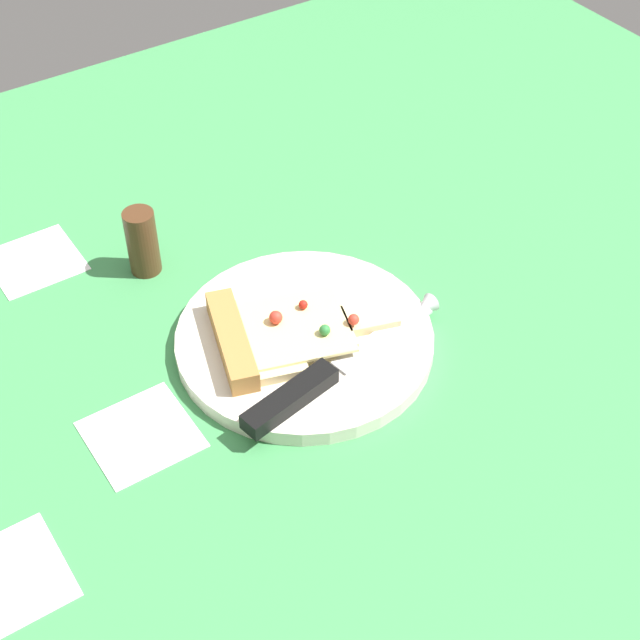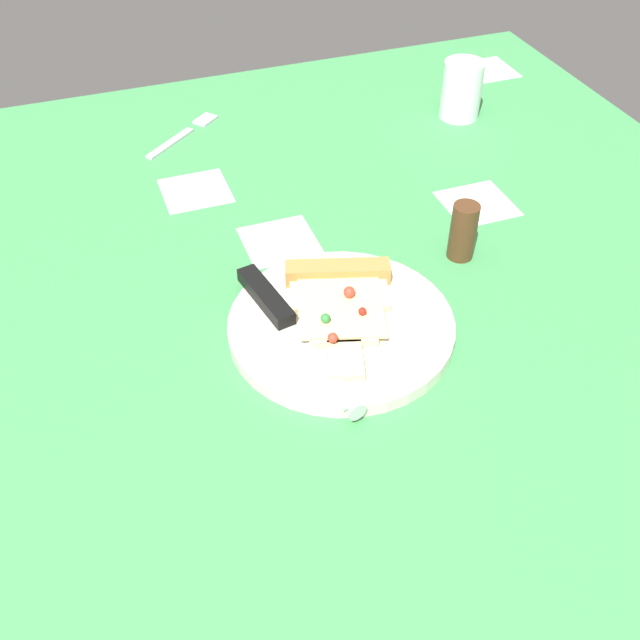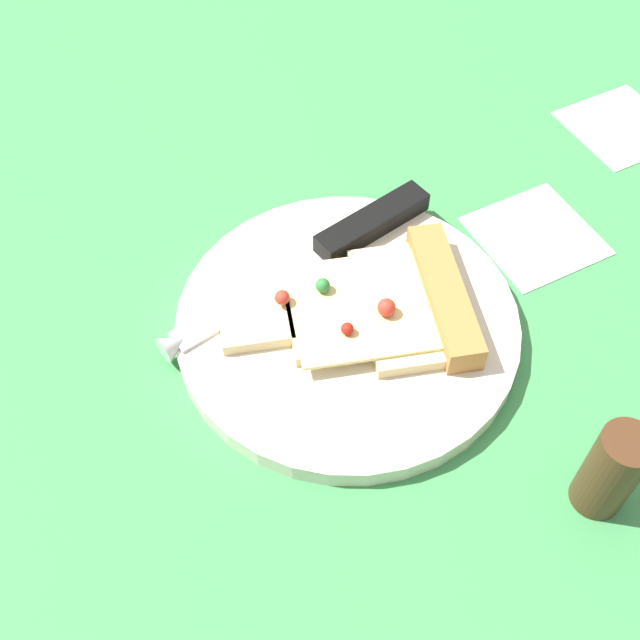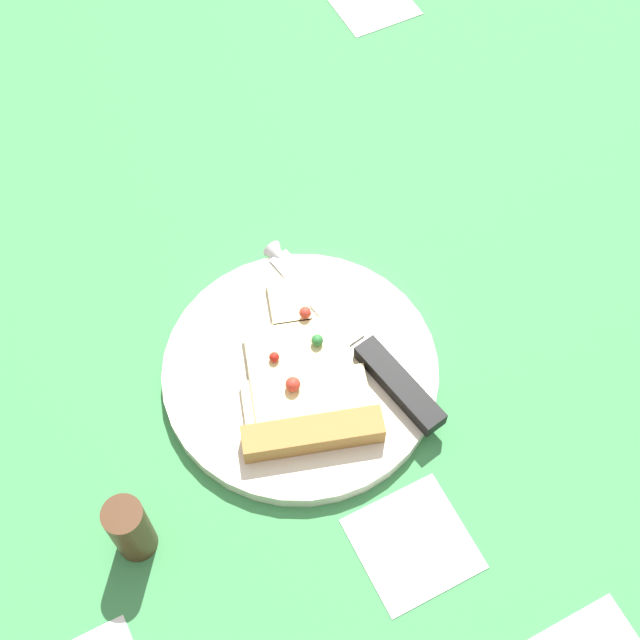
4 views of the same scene
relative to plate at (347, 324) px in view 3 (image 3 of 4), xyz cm
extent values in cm
cube|color=#3D8C4C|center=(-9.44, -2.91, -2.30)|extent=(141.69, 141.69, 3.00)
cube|color=white|center=(-8.74, 33.14, -0.90)|extent=(9.00, 9.00, 0.20)
cube|color=white|center=(-1.33, 18.04, -0.90)|extent=(9.00, 9.00, 0.20)
cylinder|color=silver|center=(0.00, 0.00, 0.00)|extent=(24.78, 24.78, 1.59)
cube|color=beige|center=(1.20, 3.82, 1.30)|extent=(12.29, 9.02, 1.00)
cube|color=beige|center=(-0.45, -1.43, 1.30)|extent=(8.55, 7.50, 1.00)
cube|color=beige|center=(-1.95, -6.20, 1.30)|extent=(4.99, 6.04, 1.00)
cube|color=#EDD88C|center=(0.30, 0.95, 1.95)|extent=(11.77, 12.30, 0.30)
cube|color=#B27A3D|center=(2.10, 6.68, 1.90)|extent=(12.23, 6.07, 2.20)
sphere|color=red|center=(1.70, 2.09, 2.75)|extent=(1.30, 1.30, 1.30)
sphere|color=red|center=(-2.49, -3.93, 2.64)|extent=(1.09, 1.09, 1.09)
sphere|color=#2D7A38|center=(-2.17, -0.89, 2.63)|extent=(1.06, 1.06, 1.06)
sphere|color=#B21E14|center=(1.95, -1.14, 2.55)|extent=(0.90, 0.90, 0.90)
cube|color=silver|center=(-4.55, -5.94, 0.95)|extent=(4.18, 12.16, 0.30)
cone|color=silver|center=(-3.45, -11.84, 0.95)|extent=(2.34, 2.34, 2.00)
cube|color=black|center=(-6.77, 5.85, 1.60)|extent=(4.01, 10.23, 1.60)
cylinder|color=#4C2D19|center=(18.69, 7.72, 2.88)|extent=(3.24, 3.24, 7.35)
camera|label=1|loc=(-55.39, 34.80, 65.53)|focal=54.17mm
camera|label=2|loc=(-22.34, -54.82, 55.45)|focal=41.62mm
camera|label=3|loc=(29.40, -17.43, 46.01)|focal=44.32mm
camera|label=4|loc=(15.19, 33.65, 71.14)|focal=49.90mm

